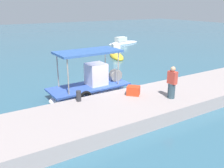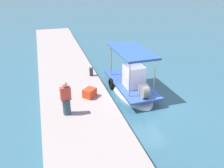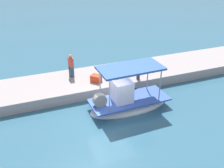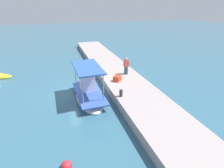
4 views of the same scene
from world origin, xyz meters
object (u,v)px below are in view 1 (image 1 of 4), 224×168
at_px(moored_boat_near, 123,43).
at_px(moored_boat_mid, 116,55).
at_px(mooring_bollard, 79,96).
at_px(main_fishing_boat, 91,88).
at_px(cargo_crate, 133,91).
at_px(fisherman_near_bollard, 172,84).

relative_size(moored_boat_near, moored_boat_mid, 1.31).
bearing_deg(mooring_bollard, main_fishing_boat, 51.01).
height_order(main_fishing_boat, moored_boat_mid, main_fishing_boat).
xyz_separation_m(mooring_bollard, moored_boat_mid, (9.08, 10.73, -0.72)).
bearing_deg(main_fishing_boat, cargo_crate, -68.29).
xyz_separation_m(mooring_bollard, cargo_crate, (2.83, -0.70, -0.03)).
height_order(main_fishing_boat, mooring_bollard, main_fishing_boat).
xyz_separation_m(main_fishing_boat, moored_boat_near, (13.08, 15.78, -0.32)).
bearing_deg(mooring_bollard, cargo_crate, -13.87).
bearing_deg(main_fishing_boat, fisherman_near_bollard, -59.29).
distance_m(cargo_crate, moored_boat_mid, 13.04).
relative_size(fisherman_near_bollard, mooring_bollard, 3.09).
relative_size(main_fishing_boat, moored_boat_mid, 1.29).
relative_size(cargo_crate, moored_boat_mid, 0.17).
bearing_deg(cargo_crate, mooring_bollard, 166.13).
height_order(cargo_crate, moored_boat_mid, moored_boat_mid).
distance_m(main_fishing_boat, moored_boat_mid, 11.34).
distance_m(fisherman_near_bollard, mooring_bollard, 4.71).
bearing_deg(main_fishing_boat, moored_boat_mid, 49.45).
bearing_deg(main_fishing_boat, mooring_bollard, -128.99).
height_order(fisherman_near_bollard, cargo_crate, fisherman_near_bollard).
bearing_deg(mooring_bollard, moored_boat_near, 50.43).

